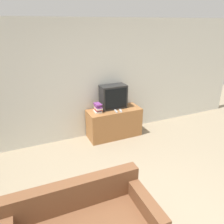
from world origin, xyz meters
name	(u,v)px	position (x,y,z in m)	size (l,w,h in m)	color
wall_back	(75,83)	(0.00, 3.03, 1.30)	(9.00, 0.06, 2.60)	silver
tv_stand	(114,123)	(0.79, 2.73, 0.33)	(1.22, 0.51, 0.67)	#9E6638
television	(113,97)	(0.81, 2.83, 0.94)	(0.59, 0.31, 0.53)	black
book_stack	(98,108)	(0.40, 2.73, 0.77)	(0.17, 0.24, 0.20)	silver
remote_on_stand	(116,111)	(0.77, 2.59, 0.68)	(0.06, 0.16, 0.02)	#B7B7B7
remote_secondary	(121,111)	(0.88, 2.57, 0.68)	(0.08, 0.16, 0.02)	#B7B7B7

